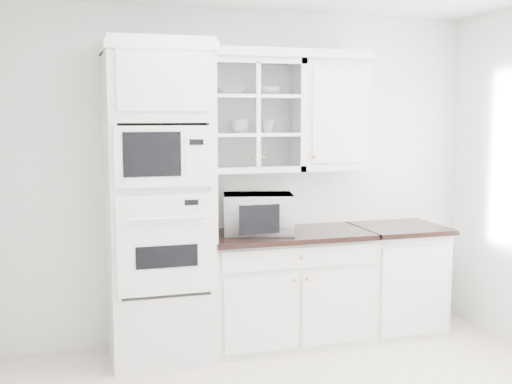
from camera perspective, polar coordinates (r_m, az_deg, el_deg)
name	(u,v)px	position (r m, az deg, el deg)	size (l,w,h in m)	color
room_shell	(300,127)	(4.05, 3.91, 5.79)	(4.00, 3.50, 2.70)	white
oven_column	(159,203)	(4.87, -8.61, -0.94)	(0.76, 0.68, 2.40)	silver
base_cabinet_run	(287,287)	(5.29, 2.73, -8.40)	(1.32, 0.67, 0.92)	silver
extra_base_cabinet	(396,278)	(5.69, 12.36, -7.45)	(0.72, 0.67, 0.92)	silver
upper_cabinet_glass	(252,115)	(5.15, -0.33, 6.82)	(0.80, 0.33, 0.90)	silver
upper_cabinet_solid	(330,115)	(5.38, 6.63, 6.78)	(0.55, 0.33, 0.90)	silver
crown_molding	(240,53)	(5.12, -1.41, 12.26)	(2.14, 0.38, 0.07)	white
countertop_microwave	(258,213)	(5.08, 0.18, -1.92)	(0.54, 0.45, 0.32)	white
bowl_a	(232,91)	(5.12, -2.11, 8.93)	(0.24, 0.24, 0.06)	white
bowl_b	(268,91)	(5.17, 1.03, 8.95)	(0.20, 0.20, 0.06)	white
cup_a	(240,126)	(5.12, -1.42, 5.86)	(0.14, 0.14, 0.11)	white
cup_b	(267,126)	(5.18, 1.01, 5.85)	(0.11, 0.11, 0.10)	white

